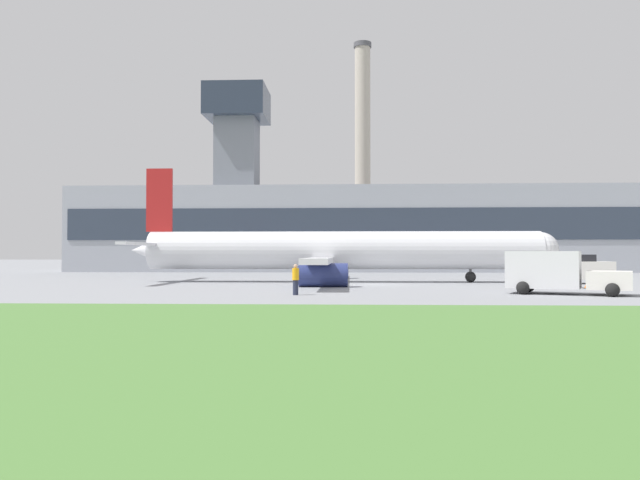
{
  "coord_description": "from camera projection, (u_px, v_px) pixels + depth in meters",
  "views": [
    {
      "loc": [
        -1.58,
        -43.55,
        2.12
      ],
      "look_at": [
        -3.86,
        4.05,
        3.21
      ],
      "focal_mm": 35.0,
      "sensor_mm": 36.0,
      "label": 1
    }
  ],
  "objects": [
    {
      "name": "ground_plane",
      "position": [
        373.0,
        285.0,
        43.37
      ],
      "size": [
        400.0,
        400.0,
        0.0
      ],
      "primitive_type": "plane",
      "color": "gray"
    },
    {
      "name": "grass_strip",
      "position": [
        492.0,
        442.0,
        6.92
      ],
      "size": [
        240.0,
        37.0,
        0.06
      ],
      "color": "#4C7A38",
      "rests_on": "ground_plane"
    },
    {
      "name": "terminal_building",
      "position": [
        353.0,
        225.0,
        78.35
      ],
      "size": [
        71.56,
        12.16,
        23.32
      ],
      "color": "#9EA3AD",
      "rests_on": "ground_plane"
    },
    {
      "name": "smokestack_left",
      "position": [
        363.0,
        154.0,
        107.16
      ],
      "size": [
        3.07,
        3.07,
        38.64
      ],
      "color": "#B2A899",
      "rests_on": "ground_plane"
    },
    {
      "name": "airplane",
      "position": [
        337.0,
        251.0,
        47.58
      ],
      "size": [
        32.64,
        26.79,
        8.78
      ],
      "color": "silver",
      "rests_on": "ground_plane"
    },
    {
      "name": "pushback_tug",
      "position": [
        584.0,
        270.0,
        44.91
      ],
      "size": [
        3.88,
        2.69,
        2.1
      ],
      "color": "white",
      "rests_on": "ground_plane"
    },
    {
      "name": "baggage_truck",
      "position": [
        558.0,
        273.0,
        33.11
      ],
      "size": [
        6.52,
        4.49,
        2.28
      ],
      "color": "white",
      "rests_on": "ground_plane"
    },
    {
      "name": "ground_crew_person",
      "position": [
        296.0,
        279.0,
        32.39
      ],
      "size": [
        0.42,
        0.42,
        1.61
      ],
      "color": "#23283D",
      "rests_on": "ground_plane"
    },
    {
      "name": "traffic_cone_near_nose",
      "position": [
        588.0,
        284.0,
        38.7
      ],
      "size": [
        0.64,
        0.64,
        0.57
      ],
      "color": "black",
      "rests_on": "ground_plane"
    },
    {
      "name": "traffic_cone_wingtip",
      "position": [
        555.0,
        285.0,
        38.12
      ],
      "size": [
        0.52,
        0.52,
        0.56
      ],
      "color": "black",
      "rests_on": "ground_plane"
    }
  ]
}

